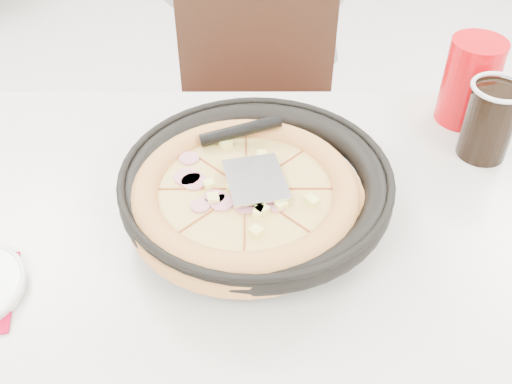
{
  "coord_description": "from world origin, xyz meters",
  "views": [
    {
      "loc": [
        -0.3,
        -0.66,
        1.41
      ],
      "look_at": [
        -0.3,
        0.02,
        0.8
      ],
      "focal_mm": 42.0,
      "sensor_mm": 36.0,
      "label": 1
    }
  ],
  "objects_px": {
    "chair_far": "(253,133)",
    "red_cup": "(470,81)",
    "cola_glass": "(489,123)",
    "main_table": "(246,370)",
    "pizza_pan": "(256,196)",
    "pizza": "(245,200)"
  },
  "relations": [
    {
      "from": "chair_far",
      "to": "red_cup",
      "type": "height_order",
      "value": "chair_far"
    },
    {
      "from": "pizza_pan",
      "to": "cola_glass",
      "type": "distance_m",
      "value": 0.43
    },
    {
      "from": "pizza_pan",
      "to": "cola_glass",
      "type": "height_order",
      "value": "cola_glass"
    },
    {
      "from": "pizza_pan",
      "to": "pizza",
      "type": "distance_m",
      "value": 0.04
    },
    {
      "from": "pizza",
      "to": "cola_glass",
      "type": "xyz_separation_m",
      "value": [
        0.41,
        0.19,
        0.0
      ]
    },
    {
      "from": "main_table",
      "to": "cola_glass",
      "type": "distance_m",
      "value": 0.64
    },
    {
      "from": "chair_far",
      "to": "red_cup",
      "type": "distance_m",
      "value": 0.62
    },
    {
      "from": "main_table",
      "to": "pizza_pan",
      "type": "relative_size",
      "value": 3.7
    },
    {
      "from": "chair_far",
      "to": "red_cup",
      "type": "xyz_separation_m",
      "value": [
        0.4,
        -0.33,
        0.35
      ]
    },
    {
      "from": "pizza",
      "to": "pizza_pan",
      "type": "bearing_deg",
      "value": 61.39
    },
    {
      "from": "cola_glass",
      "to": "red_cup",
      "type": "distance_m",
      "value": 0.11
    },
    {
      "from": "main_table",
      "to": "chair_far",
      "type": "height_order",
      "value": "chair_far"
    },
    {
      "from": "pizza_pan",
      "to": "red_cup",
      "type": "relative_size",
      "value": 2.03
    },
    {
      "from": "cola_glass",
      "to": "red_cup",
      "type": "relative_size",
      "value": 0.81
    },
    {
      "from": "cola_glass",
      "to": "red_cup",
      "type": "height_order",
      "value": "red_cup"
    },
    {
      "from": "pizza_pan",
      "to": "main_table",
      "type": "bearing_deg",
      "value": -113.87
    },
    {
      "from": "pizza_pan",
      "to": "red_cup",
      "type": "bearing_deg",
      "value": 34.38
    },
    {
      "from": "chair_far",
      "to": "cola_glass",
      "type": "height_order",
      "value": "chair_far"
    },
    {
      "from": "main_table",
      "to": "red_cup",
      "type": "xyz_separation_m",
      "value": [
        0.41,
        0.31,
        0.45
      ]
    },
    {
      "from": "main_table",
      "to": "pizza",
      "type": "xyz_separation_m",
      "value": [
        0.0,
        0.01,
        0.44
      ]
    },
    {
      "from": "red_cup",
      "to": "main_table",
      "type": "bearing_deg",
      "value": -142.9
    },
    {
      "from": "pizza_pan",
      "to": "red_cup",
      "type": "xyz_separation_m",
      "value": [
        0.39,
        0.27,
        0.04
      ]
    }
  ]
}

